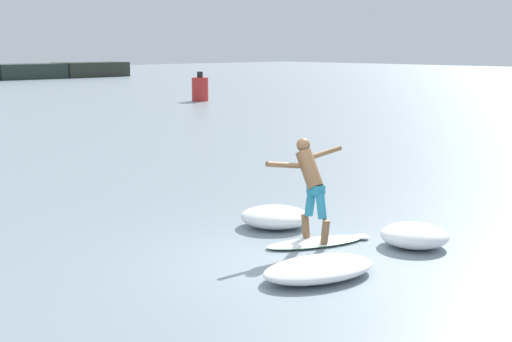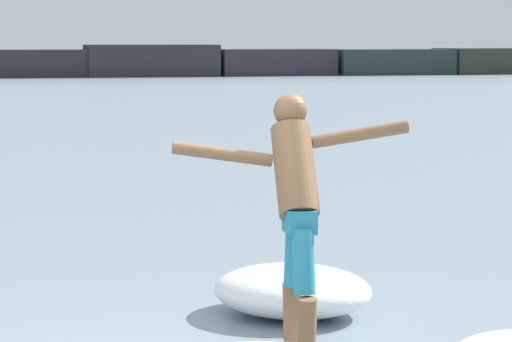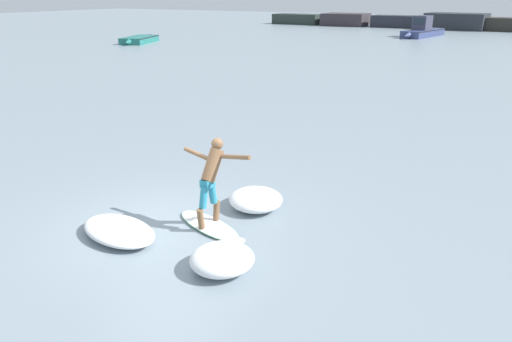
# 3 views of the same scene
# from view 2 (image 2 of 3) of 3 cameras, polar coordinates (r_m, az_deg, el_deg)

# --- Properties ---
(rock_jetty_breakwater) EXTENTS (65.76, 5.07, 1.96)m
(rock_jetty_breakwater) POSITION_cam_2_polar(r_m,az_deg,el_deg) (69.52, -10.53, 5.04)
(rock_jetty_breakwater) COLOR #2B3530
(rock_jetty_breakwater) RESTS_ON ground
(surfer) EXTENTS (1.68, 0.80, 1.74)m
(surfer) POSITION_cam_2_polar(r_m,az_deg,el_deg) (8.34, 1.88, -1.19)
(surfer) COLOR brown
(surfer) RESTS_ON surfboard
(wave_foam_beside) EXTENTS (1.72, 1.75, 0.39)m
(wave_foam_beside) POSITION_cam_2_polar(r_m,az_deg,el_deg) (9.72, 1.72, -5.64)
(wave_foam_beside) COLOR white
(wave_foam_beside) RESTS_ON ground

